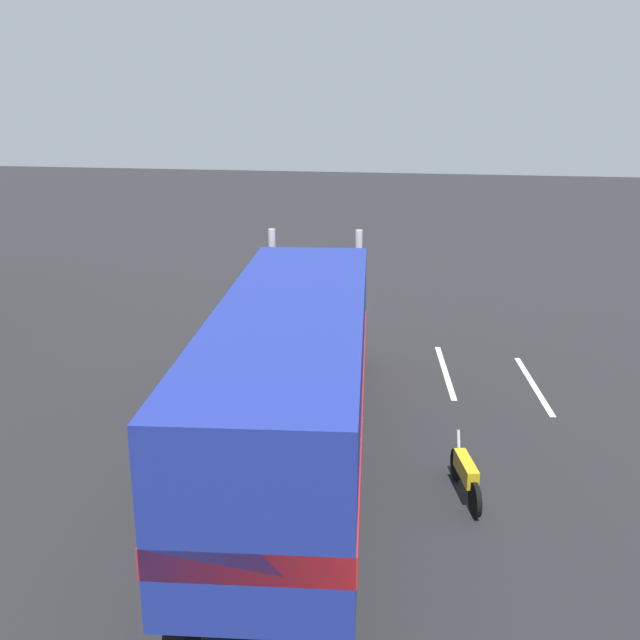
% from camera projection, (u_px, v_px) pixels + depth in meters
% --- Properties ---
extents(ground_plane, '(120.00, 120.00, 0.00)m').
position_uv_depth(ground_plane, '(321.00, 376.00, 21.51)').
color(ground_plane, '#232326').
extents(lane_stripe_near, '(4.38, 0.75, 0.01)m').
position_uv_depth(lane_stripe_near, '(445.00, 371.00, 21.88)').
color(lane_stripe_near, silver).
rests_on(lane_stripe_near, ground_plane).
extents(lane_stripe_mid, '(4.38, 0.76, 0.01)m').
position_uv_depth(lane_stripe_mid, '(533.00, 385.00, 20.87)').
color(lane_stripe_mid, silver).
rests_on(lane_stripe_mid, ground_plane).
extents(semi_truck, '(14.36, 4.37, 4.50)m').
position_uv_depth(semi_truck, '(297.00, 368.00, 14.90)').
color(semi_truck, red).
rests_on(semi_truck, ground_plane).
extents(person_bystander, '(0.36, 0.47, 1.63)m').
position_uv_depth(person_bystander, '(188.00, 375.00, 19.08)').
color(person_bystander, '#2D3347').
rests_on(person_bystander, ground_plane).
extents(motorcycle, '(2.07, 0.63, 1.12)m').
position_uv_depth(motorcycle, '(466.00, 474.00, 14.94)').
color(motorcycle, black).
rests_on(motorcycle, ground_plane).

